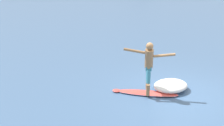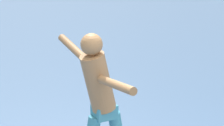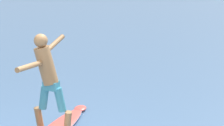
# 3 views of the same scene
# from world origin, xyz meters

# --- Properties ---
(surfer) EXTENTS (1.30, 1.27, 1.86)m
(surfer) POSITION_xyz_m (-0.83, 0.63, 1.19)
(surfer) COLOR #926B46
(surfer) RESTS_ON surfboard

